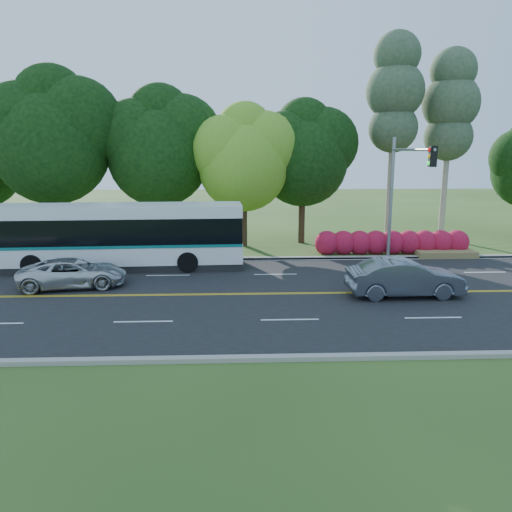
{
  "coord_description": "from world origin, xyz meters",
  "views": [
    {
      "loc": [
        -2.5,
        -21.33,
        6.3
      ],
      "look_at": [
        -1.56,
        2.0,
        1.31
      ],
      "focal_mm": 35.0,
      "sensor_mm": 36.0,
      "label": 1
    }
  ],
  "objects_px": {
    "suv": "(73,273)",
    "traffic_signal": "(403,181)",
    "sedan": "(405,278)",
    "transit_bus": "(119,237)"
  },
  "relations": [
    {
      "from": "traffic_signal",
      "to": "transit_bus",
      "type": "bearing_deg",
      "value": -179.43
    },
    {
      "from": "traffic_signal",
      "to": "transit_bus",
      "type": "distance_m",
      "value": 15.56
    },
    {
      "from": "traffic_signal",
      "to": "suv",
      "type": "relative_size",
      "value": 1.46
    },
    {
      "from": "sedan",
      "to": "suv",
      "type": "distance_m",
      "value": 15.07
    },
    {
      "from": "sedan",
      "to": "traffic_signal",
      "type": "bearing_deg",
      "value": -16.81
    },
    {
      "from": "suv",
      "to": "traffic_signal",
      "type": "bearing_deg",
      "value": -86.45
    },
    {
      "from": "traffic_signal",
      "to": "suv",
      "type": "xyz_separation_m",
      "value": [
        -16.6,
        -3.92,
        -3.98
      ]
    },
    {
      "from": "transit_bus",
      "to": "suv",
      "type": "xyz_separation_m",
      "value": [
        -1.32,
        -3.77,
        -1.03
      ]
    },
    {
      "from": "transit_bus",
      "to": "suv",
      "type": "relative_size",
      "value": 2.75
    },
    {
      "from": "traffic_signal",
      "to": "sedan",
      "type": "bearing_deg",
      "value": -105.59
    }
  ]
}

